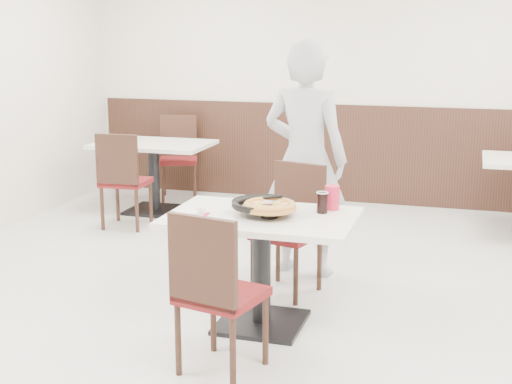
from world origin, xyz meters
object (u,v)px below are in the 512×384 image
(chair_near, at_px, (222,291))
(side_plate, at_px, (186,214))
(chair_far, at_px, (287,231))
(bg_chair_left_near, at_px, (126,180))
(pizza, at_px, (270,208))
(main_table, at_px, (262,271))
(cola_glass, at_px, (322,203))
(bg_table_left, at_px, (154,177))
(red_cup, at_px, (332,198))
(bg_chair_left_far, at_px, (179,158))
(pizza_pan, at_px, (263,208))
(diner_person, at_px, (305,159))

(chair_near, bearing_deg, side_plate, 142.31)
(chair_far, height_order, bg_chair_left_near, same)
(pizza, relative_size, bg_chair_left_near, 0.36)
(main_table, relative_size, chair_near, 1.26)
(chair_far, height_order, cola_glass, chair_far)
(side_plate, distance_m, bg_table_left, 3.16)
(side_plate, height_order, red_cup, red_cup)
(bg_chair_left_near, height_order, bg_chair_left_far, same)
(main_table, relative_size, bg_chair_left_far, 1.26)
(chair_near, relative_size, pizza_pan, 2.83)
(pizza_pan, height_order, bg_chair_left_far, bg_chair_left_far)
(main_table, bearing_deg, bg_chair_left_near, 135.19)
(chair_near, xyz_separation_m, cola_glass, (0.39, 0.84, 0.34))
(main_table, relative_size, bg_chair_left_near, 1.26)
(cola_glass, relative_size, bg_chair_left_near, 0.14)
(pizza_pan, relative_size, bg_chair_left_near, 0.35)
(side_plate, xyz_separation_m, bg_chair_left_far, (-1.48, 3.38, -0.28))
(chair_far, relative_size, pizza, 2.78)
(main_table, bearing_deg, cola_glass, 24.40)
(chair_near, height_order, bg_chair_left_near, same)
(diner_person, xyz_separation_m, bg_chair_left_far, (-1.96, 2.10, -0.45))
(diner_person, bearing_deg, bg_chair_left_far, -39.57)
(side_plate, height_order, bg_chair_left_near, bg_chair_left_near)
(pizza, bearing_deg, red_cup, 41.55)
(side_plate, height_order, bg_table_left, side_plate)
(pizza_pan, bearing_deg, bg_table_left, 127.40)
(red_cup, relative_size, diner_person, 0.09)
(chair_far, bearing_deg, pizza_pan, 105.13)
(cola_glass, xyz_separation_m, bg_table_left, (-2.32, 2.43, -0.44))
(bg_table_left, bearing_deg, bg_chair_left_far, 88.15)
(bg_table_left, bearing_deg, red_cup, -44.43)
(cola_glass, height_order, bg_table_left, cola_glass)
(pizza_pan, xyz_separation_m, cola_glass, (0.36, 0.14, 0.02))
(chair_far, bearing_deg, main_table, 104.80)
(chair_near, bearing_deg, bg_chair_left_far, 129.08)
(side_plate, bearing_deg, cola_glass, 21.68)
(pizza_pan, xyz_separation_m, pizza, (0.06, -0.05, 0.02))
(side_plate, xyz_separation_m, red_cup, (0.86, 0.44, 0.07))
(bg_chair_left_near, bearing_deg, cola_glass, -41.05)
(side_plate, xyz_separation_m, cola_glass, (0.82, 0.32, 0.06))
(chair_near, distance_m, cola_glass, 0.99)
(bg_table_left, bearing_deg, pizza_pan, -52.60)
(chair_near, relative_size, pizza, 2.78)
(pizza_pan, height_order, cola_glass, cola_glass)
(pizza, distance_m, bg_chair_left_far, 3.83)
(main_table, xyz_separation_m, chair_far, (0.01, 0.62, 0.10))
(bg_table_left, bearing_deg, chair_near, -59.48)
(main_table, height_order, bg_chair_left_far, bg_chair_left_far)
(side_plate, bearing_deg, diner_person, 69.46)
(chair_near, height_order, pizza, chair_near)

